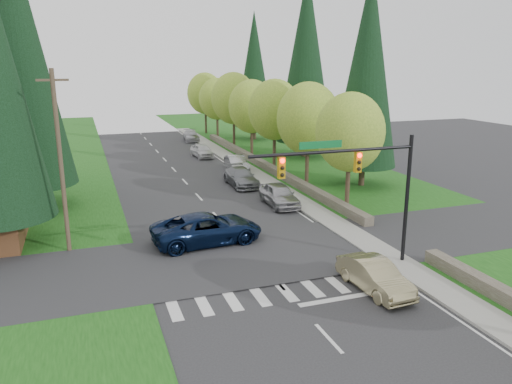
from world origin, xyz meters
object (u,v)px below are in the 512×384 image
parked_car_d (202,151)px  parked_car_c (237,164)px  suv_navy (207,229)px  parked_car_e (191,136)px  sedan_champagne (375,276)px  parked_car_a (279,195)px  parked_car_b (241,177)px

parked_car_d → parked_car_c: bearing=-85.9°
suv_navy → parked_car_e: bearing=-15.9°
sedan_champagne → parked_car_a: parked_car_a is taller
parked_car_b → parked_car_c: size_ratio=1.11×
suv_navy → parked_car_c: size_ratio=1.38×
parked_car_c → parked_car_e: 20.66m
parked_car_c → parked_car_d: 8.60m
sedan_champagne → parked_car_a: bearing=82.3°
parked_car_c → parked_car_b: bearing=-99.2°
parked_car_e → parked_car_b: bearing=-86.5°
parked_car_b → parked_car_d: size_ratio=1.20×
parked_car_c → parked_car_e: size_ratio=0.99×
sedan_champagne → parked_car_e: size_ratio=0.94×
sedan_champagne → parked_car_c: parked_car_c is taller
suv_navy → parked_car_b: size_ratio=1.25×
sedan_champagne → parked_car_b: 21.44m
suv_navy → parked_car_d: size_ratio=1.49×
sedan_champagne → parked_car_a: size_ratio=0.92×
parked_car_c → parked_car_e: (0.00, 20.66, -0.08)m
parked_car_d → parked_car_e: size_ratio=0.92×
suv_navy → parked_car_c: suv_navy is taller
parked_car_b → parked_car_e: 26.22m
parked_car_a → suv_navy: bearing=-138.1°
parked_car_c → parked_car_d: (-1.40, 8.48, -0.03)m
parked_car_b → parked_car_e: (1.32, 26.18, -0.07)m
parked_car_c → parked_car_d: size_ratio=1.08×
parked_car_a → parked_car_d: bearing=93.5°
sedan_champagne → suv_navy: size_ratio=0.69×
parked_car_a → parked_car_d: parked_car_a is taller
parked_car_d → sedan_champagne: bearing=-95.7°
parked_car_a → parked_car_e: 32.98m
parked_car_a → parked_car_c: bearing=88.7°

